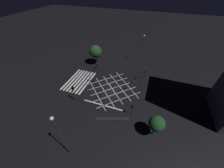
# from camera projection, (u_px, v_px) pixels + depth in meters

# --- Properties ---
(ground_plane) EXTENTS (200.00, 200.00, 0.00)m
(ground_plane) POSITION_uv_depth(u_px,v_px,m) (112.00, 89.00, 32.53)
(ground_plane) COLOR black
(road_markings) EXTENTS (14.57, 20.00, 0.01)m
(road_markings) POSITION_uv_depth(u_px,v_px,m) (90.00, 84.00, 33.85)
(road_markings) COLOR silver
(road_markings) RESTS_ON ground_plane
(traffic_light_se_main) EXTENTS (0.39, 0.36, 4.06)m
(traffic_light_se_main) POSITION_uv_depth(u_px,v_px,m) (73.00, 91.00, 27.69)
(traffic_light_se_main) COLOR #2D2D30
(traffic_light_se_main) RESTS_ON ground_plane
(traffic_light_sw_cross) EXTENTS (0.36, 0.39, 3.86)m
(traffic_light_sw_cross) POSITION_uv_depth(u_px,v_px,m) (100.00, 62.00, 37.31)
(traffic_light_sw_cross) COLOR #2D2D30
(traffic_light_sw_cross) RESTS_ON ground_plane
(traffic_light_ne_cross) EXTENTS (0.36, 0.39, 3.36)m
(traffic_light_ne_cross) POSITION_uv_depth(u_px,v_px,m) (132.00, 108.00, 24.78)
(traffic_light_ne_cross) COLOR #2D2D30
(traffic_light_ne_cross) RESTS_ON ground_plane
(traffic_light_sw_main) EXTENTS (2.66, 0.36, 3.69)m
(traffic_light_sw_main) POSITION_uv_depth(u_px,v_px,m) (98.00, 64.00, 36.39)
(traffic_light_sw_main) COLOR #2D2D30
(traffic_light_sw_main) RESTS_ON ground_plane
(traffic_light_median_south) EXTENTS (0.36, 2.57, 3.76)m
(traffic_light_median_south) POSITION_uv_depth(u_px,v_px,m) (94.00, 75.00, 32.36)
(traffic_light_median_south) COLOR #2D2D30
(traffic_light_median_south) RESTS_ON ground_plane
(traffic_light_median_north) EXTENTS (0.36, 2.28, 3.85)m
(traffic_light_median_north) POSITION_uv_depth(u_px,v_px,m) (135.00, 84.00, 29.66)
(traffic_light_median_north) COLOR #2D2D30
(traffic_light_median_north) RESTS_ON ground_plane
(traffic_light_nw_main) EXTENTS (2.26, 0.36, 4.30)m
(traffic_light_nw_main) POSITION_uv_depth(u_px,v_px,m) (145.00, 71.00, 32.95)
(traffic_light_nw_main) COLOR #2D2D30
(traffic_light_nw_main) RESTS_ON ground_plane
(traffic_light_se_cross) EXTENTS (0.36, 0.39, 4.60)m
(traffic_light_se_cross) POSITION_uv_depth(u_px,v_px,m) (74.00, 90.00, 27.32)
(traffic_light_se_cross) COLOR #2D2D30
(traffic_light_se_cross) RESTS_ON ground_plane
(street_lamp_east) EXTENTS (0.57, 0.57, 9.04)m
(street_lamp_east) POSITION_uv_depth(u_px,v_px,m) (143.00, 43.00, 38.48)
(street_lamp_east) COLOR #2D2D30
(street_lamp_east) RESTS_ON ground_plane
(street_lamp_west) EXTENTS (0.48, 0.48, 10.29)m
(street_lamp_west) POSITION_uv_depth(u_px,v_px,m) (60.00, 133.00, 16.21)
(street_lamp_west) COLOR #2D2D30
(street_lamp_west) RESTS_ON ground_plane
(street_tree_near) EXTENTS (3.95, 3.95, 6.30)m
(street_tree_near) POSITION_uv_depth(u_px,v_px,m) (96.00, 52.00, 39.03)
(street_tree_near) COLOR #473323
(street_tree_near) RESTS_ON ground_plane
(street_tree_far) EXTENTS (2.78, 2.78, 4.90)m
(street_tree_far) POSITION_uv_depth(u_px,v_px,m) (157.00, 124.00, 20.91)
(street_tree_far) COLOR #473323
(street_tree_far) RESTS_ON ground_plane
(pedestrian_railing) EXTENTS (2.20, 6.17, 1.05)m
(pedestrian_railing) POSITION_uv_depth(u_px,v_px,m) (112.00, 119.00, 24.83)
(pedestrian_railing) COLOR gray
(pedestrian_railing) RESTS_ON ground_plane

